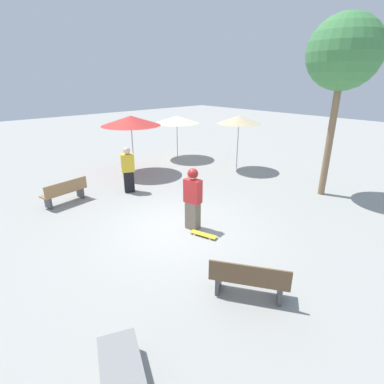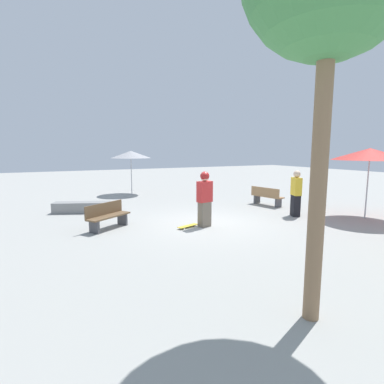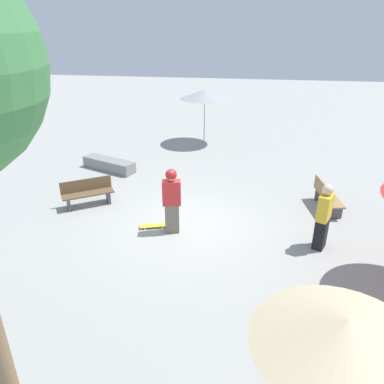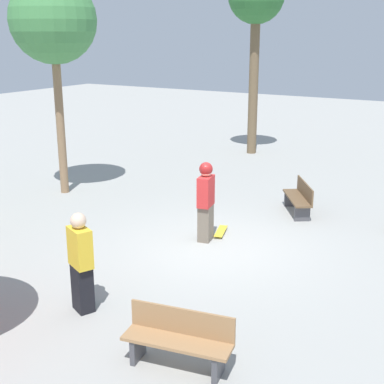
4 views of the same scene
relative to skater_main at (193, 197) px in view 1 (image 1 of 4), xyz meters
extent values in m
plane|color=#9E9E99|center=(0.36, -0.25, -1.01)|extent=(60.00, 60.00, 0.00)
cube|color=#726656|center=(0.00, 0.00, -0.59)|extent=(0.34, 0.43, 0.85)
cube|color=red|center=(0.00, 0.00, 0.19)|extent=(0.36, 0.54, 0.70)
sphere|color=beige|center=(0.00, 0.00, 0.67)|extent=(0.28, 0.28, 0.28)
sphere|color=maroon|center=(0.00, 0.00, 0.71)|extent=(0.31, 0.31, 0.31)
cube|color=gold|center=(0.11, 0.57, -0.95)|extent=(0.43, 0.82, 0.02)
cylinder|color=silver|center=(-0.05, 0.78, -0.98)|extent=(0.04, 0.06, 0.05)
cylinder|color=silver|center=(0.11, 0.83, -0.98)|extent=(0.04, 0.06, 0.05)
cylinder|color=silver|center=(0.10, 0.31, -0.98)|extent=(0.04, 0.06, 0.05)
cylinder|color=silver|center=(0.26, 0.36, -0.98)|extent=(0.04, 0.06, 0.05)
cube|color=#47474C|center=(1.49, 2.43, -0.81)|extent=(0.38, 0.28, 0.40)
cube|color=#47474C|center=(0.80, 3.48, -0.81)|extent=(0.38, 0.28, 0.40)
cube|color=brown|center=(1.15, 2.95, -0.58)|extent=(1.24, 1.58, 0.05)
cube|color=brown|center=(1.31, 3.06, -0.36)|extent=(0.91, 1.36, 0.40)
cube|color=#47474C|center=(2.69, -4.44, -0.81)|extent=(0.15, 0.40, 0.40)
cube|color=#47474C|center=(1.47, -4.66, -0.81)|extent=(0.15, 0.40, 0.40)
cube|color=#9E754C|center=(2.08, -4.55, -0.58)|extent=(1.65, 0.72, 0.05)
cube|color=#9E754C|center=(2.05, -4.35, -0.36)|extent=(1.58, 0.32, 0.40)
cylinder|color=#B7B7BC|center=(-5.75, -3.10, 0.22)|extent=(0.05, 0.05, 2.46)
cone|color=#C6B289|center=(-5.75, -3.10, 1.40)|extent=(2.05, 2.05, 0.37)
cylinder|color=#B7B7BC|center=(-4.98, -6.71, 0.09)|extent=(0.05, 0.05, 2.19)
cone|color=beige|center=(-4.98, -6.71, 1.12)|extent=(2.43, 2.43, 0.39)
cylinder|color=#B7B7BC|center=(-1.73, -6.00, 0.24)|extent=(0.05, 0.05, 2.50)
cone|color=red|center=(-1.73, -6.00, 1.42)|extent=(2.67, 2.67, 0.43)
cylinder|color=#896B4C|center=(-5.62, 1.26, 1.31)|extent=(0.24, 0.24, 4.64)
sphere|color=#428447|center=(-5.62, 1.26, 4.00)|extent=(2.44, 2.44, 2.44)
cube|color=black|center=(-0.23, -3.95, -0.59)|extent=(0.46, 0.41, 0.83)
cube|color=yellow|center=(-0.23, -3.95, 0.17)|extent=(0.56, 0.45, 0.69)
sphere|color=beige|center=(-0.23, -3.95, 0.65)|extent=(0.27, 0.27, 0.27)
camera|label=1|loc=(5.41, 5.91, 3.24)|focal=28.00mm
camera|label=2|loc=(-8.64, 4.87, 1.59)|focal=28.00mm
camera|label=3|loc=(-8.94, -1.94, 4.42)|focal=35.00mm
camera|label=4|loc=(5.67, -10.19, 3.63)|focal=50.00mm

